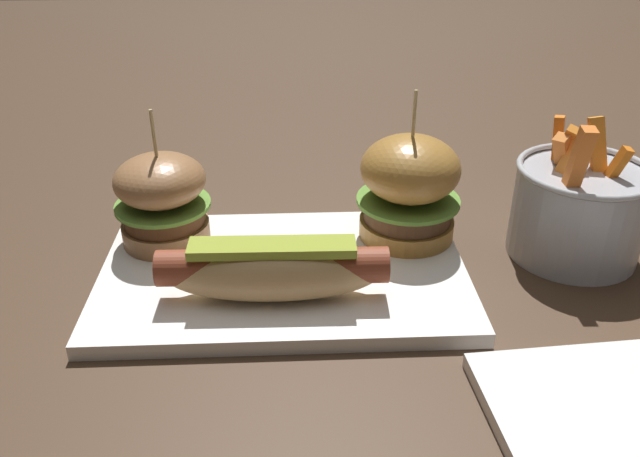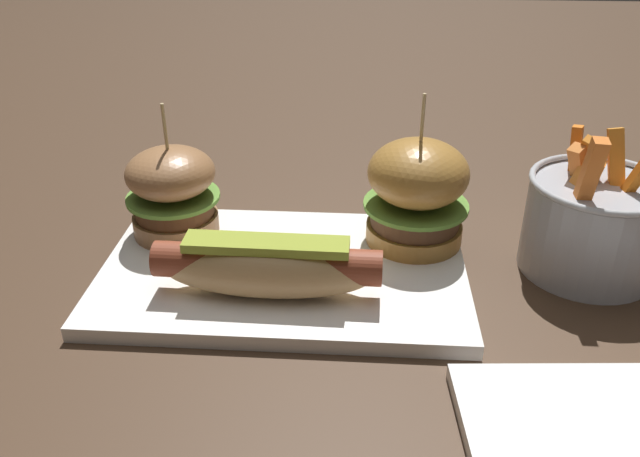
{
  "view_description": "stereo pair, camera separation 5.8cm",
  "coord_description": "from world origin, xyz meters",
  "px_view_note": "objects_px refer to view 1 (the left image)",
  "views": [
    {
      "loc": [
        0.01,
        -0.51,
        0.34
      ],
      "look_at": [
        0.03,
        0.0,
        0.05
      ],
      "focal_mm": 36.48,
      "sensor_mm": 36.0,
      "label": 1
    },
    {
      "loc": [
        0.07,
        -0.51,
        0.34
      ],
      "look_at": [
        0.03,
        0.0,
        0.05
      ],
      "focal_mm": 36.48,
      "sensor_mm": 36.0,
      "label": 2
    }
  ],
  "objects_px": {
    "platter_main": "(284,274)",
    "slider_right": "(409,187)",
    "hot_dog": "(273,270)",
    "fries_bucket": "(578,209)",
    "slider_left": "(162,199)"
  },
  "relations": [
    {
      "from": "slider_left",
      "to": "slider_right",
      "type": "distance_m",
      "value": 0.24
    },
    {
      "from": "slider_right",
      "to": "fries_bucket",
      "type": "distance_m",
      "value": 0.16
    },
    {
      "from": "platter_main",
      "to": "fries_bucket",
      "type": "height_order",
      "value": "fries_bucket"
    },
    {
      "from": "platter_main",
      "to": "fries_bucket",
      "type": "xyz_separation_m",
      "value": [
        0.28,
        0.04,
        0.04
      ]
    },
    {
      "from": "platter_main",
      "to": "hot_dog",
      "type": "relative_size",
      "value": 1.73
    },
    {
      "from": "fries_bucket",
      "to": "slider_right",
      "type": "bearing_deg",
      "value": 173.63
    },
    {
      "from": "slider_right",
      "to": "fries_bucket",
      "type": "xyz_separation_m",
      "value": [
        0.16,
        -0.02,
        -0.02
      ]
    },
    {
      "from": "platter_main",
      "to": "slider_right",
      "type": "relative_size",
      "value": 2.25
    },
    {
      "from": "platter_main",
      "to": "slider_left",
      "type": "bearing_deg",
      "value": 153.98
    },
    {
      "from": "slider_right",
      "to": "hot_dog",
      "type": "bearing_deg",
      "value": -142.14
    },
    {
      "from": "slider_left",
      "to": "fries_bucket",
      "type": "bearing_deg",
      "value": -2.74
    },
    {
      "from": "hot_dog",
      "to": "slider_left",
      "type": "xyz_separation_m",
      "value": [
        -0.11,
        0.1,
        0.02
      ]
    },
    {
      "from": "slider_right",
      "to": "fries_bucket",
      "type": "relative_size",
      "value": 1.03
    },
    {
      "from": "hot_dog",
      "to": "fries_bucket",
      "type": "relative_size",
      "value": 1.34
    },
    {
      "from": "hot_dog",
      "to": "slider_right",
      "type": "height_order",
      "value": "slider_right"
    }
  ]
}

